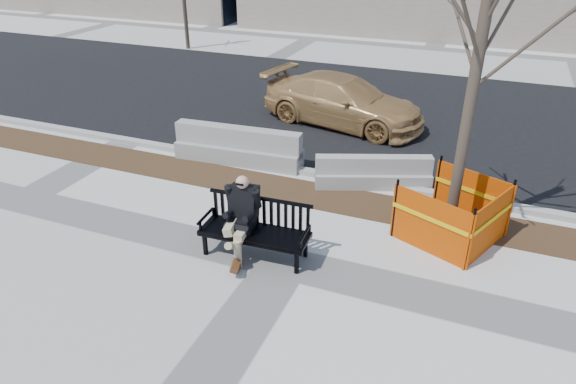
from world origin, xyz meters
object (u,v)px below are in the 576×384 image
(sedan, at_px, (342,124))
(seated_man, at_px, (243,251))
(jersey_barrier_right, at_px, (372,186))
(bench, at_px, (256,255))
(tree_fence, at_px, (447,236))
(jersey_barrier_left, at_px, (239,162))

(sedan, bearing_deg, seated_man, -166.34)
(sedan, relative_size, jersey_barrier_right, 1.86)
(bench, height_order, jersey_barrier_right, bench)
(bench, distance_m, seated_man, 0.28)
(seated_man, relative_size, tree_fence, 0.24)
(jersey_barrier_right, bearing_deg, sedan, 95.26)
(bench, xyz_separation_m, jersey_barrier_left, (-2.14, 3.55, 0.00))
(tree_fence, xyz_separation_m, jersey_barrier_right, (-1.87, 1.52, 0.00))
(seated_man, height_order, sedan, seated_man)
(seated_man, bearing_deg, jersey_barrier_left, 114.88)
(tree_fence, distance_m, sedan, 6.38)
(sedan, xyz_separation_m, jersey_barrier_right, (1.82, -3.68, 0.00))
(tree_fence, bearing_deg, seated_man, -150.66)
(seated_man, relative_size, jersey_barrier_right, 0.57)
(jersey_barrier_left, distance_m, jersey_barrier_right, 3.45)
(bench, bearing_deg, jersey_barrier_right, 66.35)
(bench, distance_m, sedan, 7.21)
(jersey_barrier_left, bearing_deg, tree_fence, -20.32)
(jersey_barrier_right, bearing_deg, seated_man, -135.72)
(sedan, relative_size, jersey_barrier_left, 1.50)
(tree_fence, height_order, jersey_barrier_right, tree_fence)
(bench, relative_size, jersey_barrier_right, 0.77)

